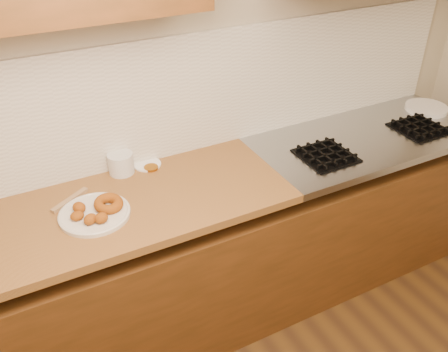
{
  "coord_description": "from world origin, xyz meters",
  "views": [
    {
      "loc": [
        -0.61,
        0.02,
        2.12
      ],
      "look_at": [
        0.24,
        1.64,
        0.93
      ],
      "focal_mm": 38.0,
      "sensor_mm": 36.0,
      "label": 1
    }
  ],
  "objects": [
    {
      "name": "ring_donut",
      "position": [
        -0.3,
        1.67,
        0.94
      ],
      "size": [
        0.18,
        0.18,
        0.06
      ],
      "primitive_type": "torus",
      "rotation": [
        0.1,
        0.0,
        0.67
      ],
      "color": "#8E460A",
      "rests_on": "donut_plate"
    },
    {
      "name": "base_cabinet",
      "position": [
        0.0,
        1.69,
        0.39
      ],
      "size": [
        3.6,
        0.6,
        0.77
      ],
      "primitive_type": "cube",
      "color": "#5A2F11",
      "rests_on": "floor"
    },
    {
      "name": "backsplash",
      "position": [
        0.0,
        1.99,
        1.2
      ],
      "size": [
        3.6,
        0.02,
        0.6
      ],
      "primitive_type": "cube",
      "color": "beige",
      "rests_on": "wall_back"
    },
    {
      "name": "wooden_utensil",
      "position": [
        -0.43,
        1.81,
        0.91
      ],
      "size": [
        0.18,
        0.13,
        0.02
      ],
      "primitive_type": "cube",
      "rotation": [
        0.0,
        0.0,
        0.56
      ],
      "color": "#95714A",
      "rests_on": "butcher_block"
    },
    {
      "name": "brass_jar_lid",
      "position": [
        -0.03,
        1.91,
        0.91
      ],
      "size": [
        0.09,
        0.09,
        0.01
      ],
      "primitive_type": "cylinder",
      "rotation": [
        0.0,
        0.0,
        -0.37
      ],
      "color": "#A06317",
      "rests_on": "butcher_block"
    },
    {
      "name": "butcher_block",
      "position": [
        -0.65,
        1.69,
        0.88
      ],
      "size": [
        2.3,
        0.62,
        0.04
      ],
      "primitive_type": "cube",
      "color": "olive",
      "rests_on": "base_cabinet"
    },
    {
      "name": "plate_stack",
      "position": [
        1.68,
        1.77,
        0.91
      ],
      "size": [
        0.25,
        0.25,
        0.02
      ],
      "color": "silver",
      "rests_on": "stovetop"
    },
    {
      "name": "wall_back",
      "position": [
        0.0,
        2.0,
        1.35
      ],
      "size": [
        4.0,
        0.02,
        2.7
      ],
      "primitive_type": "cube",
      "color": "tan",
      "rests_on": "ground"
    },
    {
      "name": "tub_lid",
      "position": [
        -0.03,
        1.95,
        0.9
      ],
      "size": [
        0.14,
        0.14,
        0.01
      ],
      "primitive_type": "cylinder",
      "rotation": [
        0.0,
        0.0,
        0.08
      ],
      "color": "white",
      "rests_on": "butcher_block"
    },
    {
      "name": "donut_plate",
      "position": [
        -0.36,
        1.66,
        0.91
      ],
      "size": [
        0.3,
        0.3,
        0.02
      ],
      "primitive_type": "cylinder",
      "color": "beige",
      "rests_on": "butcher_block"
    },
    {
      "name": "fried_dough_chunks",
      "position": [
        -0.4,
        1.63,
        0.94
      ],
      "size": [
        0.14,
        0.17,
        0.05
      ],
      "color": "#8E460A",
      "rests_on": "donut_plate"
    },
    {
      "name": "plastic_tub",
      "position": [
        -0.16,
        1.94,
        0.95
      ],
      "size": [
        0.13,
        0.13,
        0.1
      ],
      "primitive_type": "cylinder",
      "rotation": [
        0.0,
        0.0,
        -0.09
      ],
      "color": "silver",
      "rests_on": "butcher_block"
    },
    {
      "name": "stovetop",
      "position": [
        1.15,
        1.69,
        0.88
      ],
      "size": [
        1.3,
        0.62,
        0.04
      ],
      "primitive_type": "cube",
      "color": "#9EA0A5",
      "rests_on": "base_cabinet"
    },
    {
      "name": "burner_grates",
      "position": [
        1.13,
        1.61,
        0.91
      ],
      "size": [
        0.91,
        0.26,
        0.03
      ],
      "color": "black",
      "rests_on": "stovetop"
    }
  ]
}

